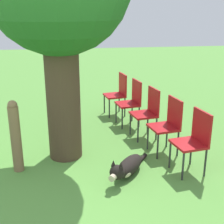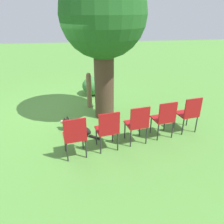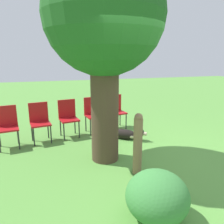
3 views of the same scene
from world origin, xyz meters
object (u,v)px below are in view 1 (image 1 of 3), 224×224
object	(u,v)px
dog	(127,167)
fence_post	(16,136)
red_chair_0	(194,138)
red_chair_3	(132,100)
red_chair_1	(168,122)
red_chair_4	(118,91)
red_chair_2	(148,110)

from	to	relation	value
dog	fence_post	bearing A→B (deg)	-67.56
red_chair_0	red_chair_3	xyz separation A→B (m)	(-0.49, 2.04, 0.00)
red_chair_1	red_chair_4	distance (m)	2.10
red_chair_0	fence_post	bearing A→B (deg)	-18.66
red_chair_1	red_chair_2	distance (m)	0.70
dog	red_chair_3	world-z (taller)	red_chair_3
red_chair_0	red_chair_1	size ratio (longest dim) A/B	1.00
dog	red_chair_1	size ratio (longest dim) A/B	1.05
red_chair_0	red_chair_2	bearing A→B (deg)	-86.11
fence_post	red_chair_4	distance (m)	2.99
fence_post	red_chair_0	distance (m)	2.57
red_chair_0	red_chair_3	world-z (taller)	same
fence_post	red_chair_3	distance (m)	2.62
red_chair_1	red_chair_0	bearing A→B (deg)	93.89
fence_post	red_chair_1	distance (m)	2.39
dog	red_chair_1	distance (m)	1.13
fence_post	red_chair_2	size ratio (longest dim) A/B	1.17
dog	red_chair_1	bearing A→B (deg)	166.87
dog	red_chair_4	world-z (taller)	red_chair_4
red_chair_2	red_chair_3	world-z (taller)	same
dog	red_chair_0	bearing A→B (deg)	126.96
red_chair_0	red_chair_3	size ratio (longest dim) A/B	1.00
red_chair_2	red_chair_4	bearing A→B (deg)	-86.11
fence_post	red_chair_2	xyz separation A→B (m)	(2.22, 0.95, -0.02)
dog	red_chair_2	size ratio (longest dim) A/B	1.05
red_chair_1	red_chair_2	bearing A→B (deg)	-86.11
fence_post	red_chair_1	xyz separation A→B (m)	(2.38, 0.27, -0.02)
red_chair_1	red_chair_3	world-z (taller)	same
red_chair_1	fence_post	bearing A→B (deg)	-3.01
red_chair_0	red_chair_1	world-z (taller)	same
red_chair_0	red_chair_4	world-z (taller)	same
fence_post	red_chair_1	world-z (taller)	fence_post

